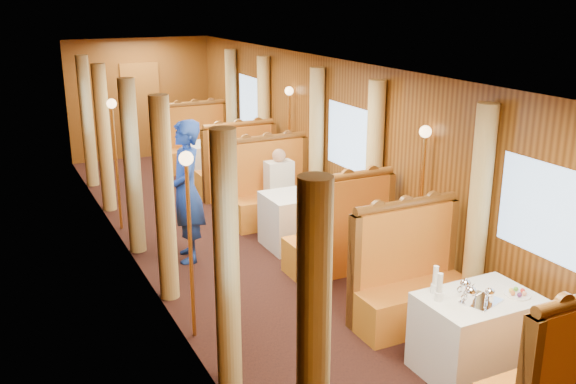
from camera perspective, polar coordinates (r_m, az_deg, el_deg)
floor at (r=8.76m, az=-3.11°, el=-5.43°), size 3.00×12.00×0.01m
ceiling at (r=8.13m, az=-3.40°, el=11.06°), size 3.00×12.00×0.01m
wall_far at (r=13.97m, az=-12.96°, el=8.09°), size 3.00×0.01×2.50m
wall_left at (r=7.92m, az=-13.30°, el=1.23°), size 0.01×12.00×2.50m
wall_right at (r=9.02m, az=5.58°, el=3.56°), size 0.01×12.00×2.50m
doorway_far at (r=13.98m, az=-12.86°, el=7.06°), size 0.80×0.04×2.00m
table_near at (r=6.29m, az=16.38°, el=-12.00°), size 1.05×0.72×0.75m
banquette_near_aft at (r=6.95m, az=10.81°, el=-8.19°), size 1.30×0.55×1.34m
table_mid at (r=8.92m, az=1.29°, el=-2.40°), size 1.05×0.72×0.75m
banquette_mid_fwd at (r=8.07m, az=4.60°, el=-4.25°), size 1.30×0.55×1.34m
banquette_mid_aft at (r=9.76m, az=-1.43°, el=-0.33°), size 1.30×0.55×1.34m
table_far at (r=12.00m, az=-6.39°, el=2.68°), size 1.05×0.72×0.75m
banquette_far_fwd at (r=11.07m, az=-4.61°, el=1.74°), size 1.30×0.55×1.34m
banquette_far_aft at (r=12.92m, az=-7.93°, el=3.90°), size 1.30×0.55×1.34m
tea_tray at (r=6.02m, az=16.77°, el=-9.28°), size 0.40×0.35×0.01m
teapot_left at (r=5.91m, az=15.89°, el=-9.07°), size 0.19×0.16×0.14m
teapot_right at (r=5.99m, az=17.46°, el=-8.97°), size 0.17×0.14×0.11m
teapot_back at (r=6.06m, az=15.45°, el=-8.39°), size 0.17×0.13×0.13m
fruit_plate at (r=6.24m, az=19.73°, el=-8.50°), size 0.24×0.24×0.05m
cup_inboard at (r=5.91m, az=13.30°, el=-8.47°), size 0.08×0.08×0.26m
cup_outboard at (r=6.05m, az=12.95°, el=-7.82°), size 0.08×0.08×0.26m
rose_vase_mid at (r=8.71m, az=1.27°, el=0.94°), size 0.06×0.06×0.36m
rose_vase_far at (r=11.89m, az=-6.56°, el=5.28°), size 0.06×0.06×0.36m
window_left_near at (r=4.69m, az=-3.37°, el=-7.00°), size 0.01×1.20×0.90m
curtain_left_near_a at (r=4.23m, az=2.27°, el=-14.06°), size 0.22×0.22×2.35m
curtain_left_near_b at (r=5.50m, az=-5.47°, el=-6.39°), size 0.22×0.22×2.35m
window_right_near at (r=6.36m, az=22.13°, el=-1.67°), size 0.01×1.20×0.90m
curtain_right_near_b at (r=6.89m, az=16.54°, el=-2.11°), size 0.22×0.22×2.35m
window_left_mid at (r=7.87m, az=-13.30°, el=2.64°), size 0.01×1.20×0.90m
curtain_left_mid_a at (r=7.24m, az=-10.92°, el=-0.75°), size 0.22×0.22×2.35m
curtain_left_mid_b at (r=8.70m, az=-13.68°, el=2.12°), size 0.22×0.22×2.35m
window_right_mid at (r=8.97m, az=5.53°, el=4.79°), size 0.01×1.20×0.90m
curtain_right_mid_a at (r=8.34m, az=7.64°, el=1.82°), size 0.22×0.22×2.35m
curtain_right_mid_b at (r=9.63m, az=2.54°, el=4.05°), size 0.22×0.22×2.35m
window_left_far at (r=11.24m, az=-17.42°, el=6.62°), size 0.01×1.20×0.90m
curtain_left_far_a at (r=10.55m, az=-16.03°, el=4.56°), size 0.22×0.22×2.35m
curtain_left_far_b at (r=12.06m, az=-17.41°, el=5.97°), size 0.22×0.22×2.35m
window_right_far at (r=12.04m, az=-3.24°, el=8.04°), size 0.01×1.20×0.90m
curtain_right_far_a at (r=11.34m, az=-2.16°, el=6.07°), size 0.22×0.22×2.35m
curtain_right_far_b at (r=12.76m, az=-5.03°, el=7.27°), size 0.22×0.22×2.35m
sconce_left_fore at (r=6.28m, az=-8.84°, el=-1.42°), size 0.14×0.14×1.95m
sconce_right_fore at (r=7.54m, az=11.88°, el=1.58°), size 0.14×0.14×1.95m
sconce_left_aft at (r=9.57m, az=-15.18°, el=4.66°), size 0.14×0.14×1.95m
sconce_right_aft at (r=10.44m, az=0.10°, el=6.28°), size 0.14×0.14×1.95m
steward at (r=8.35m, az=-9.02°, el=0.04°), size 0.57×0.76×1.87m
passenger at (r=9.42m, az=-0.72°, el=1.04°), size 0.40×0.44×0.76m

